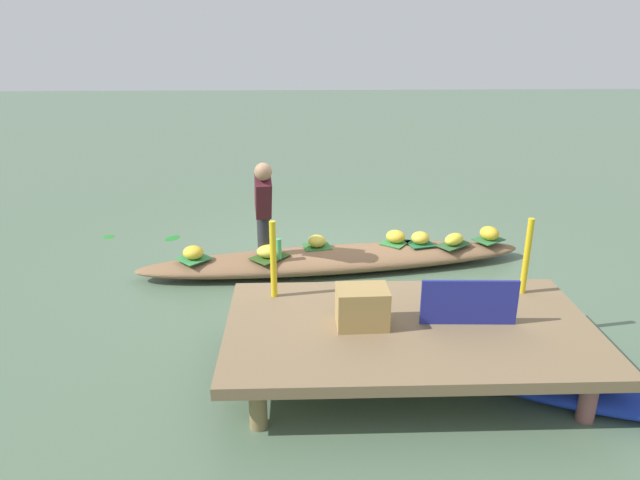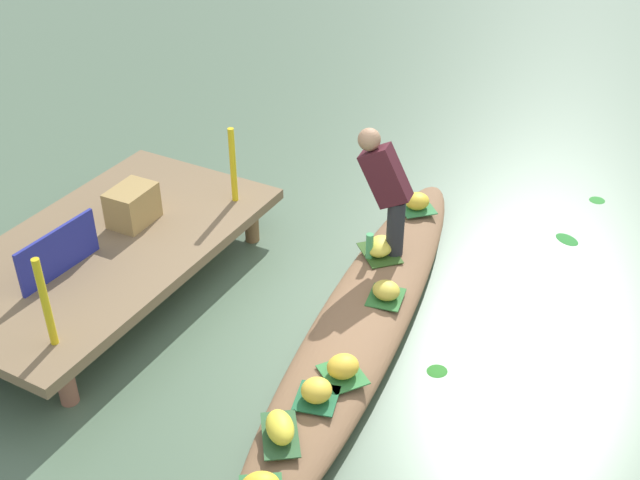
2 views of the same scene
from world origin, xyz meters
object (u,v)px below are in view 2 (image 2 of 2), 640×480
object	(u,v)px
banana_bunch_2	(417,201)
banana_bunch_4	(343,366)
banana_bunch_1	(380,246)
banana_bunch_5	(386,290)
vendor_boat	(363,320)
vendor_person	(386,186)
market_banner	(58,252)
banana_bunch_0	(280,427)
produce_crate	(133,205)
banana_bunch_6	(317,390)
water_bottle	(370,246)

from	to	relation	value
banana_bunch_2	banana_bunch_4	distance (m)	2.55
banana_bunch_1	banana_bunch_5	size ratio (longest dim) A/B	1.29
banana_bunch_5	banana_bunch_1	bearing A→B (deg)	29.47
banana_bunch_1	banana_bunch_5	bearing A→B (deg)	-150.53
vendor_boat	banana_bunch_2	world-z (taller)	banana_bunch_2
vendor_boat	vendor_person	size ratio (longest dim) A/B	4.05
vendor_person	market_banner	size ratio (longest dim) A/B	1.45
banana_bunch_4	banana_bunch_5	size ratio (longest dim) A/B	1.04
banana_bunch_4	banana_bunch_0	bearing A→B (deg)	172.06
market_banner	banana_bunch_5	bearing A→B (deg)	-60.59
banana_bunch_0	vendor_person	distance (m)	2.48
banana_bunch_5	produce_crate	world-z (taller)	produce_crate
banana_bunch_0	banana_bunch_1	xyz separation A→B (m)	(2.33, 0.34, 0.00)
banana_bunch_0	banana_bunch_2	world-z (taller)	banana_bunch_2
banana_bunch_6	water_bottle	distance (m)	1.85
banana_bunch_5	produce_crate	xyz separation A→B (m)	(-0.32, 2.41, 0.31)
banana_bunch_0	banana_bunch_6	distance (m)	0.43
banana_bunch_6	water_bottle	xyz separation A→B (m)	(1.79, 0.44, 0.05)
vendor_boat	banana_bunch_4	xyz separation A→B (m)	(-0.79, -0.22, 0.21)
vendor_boat	banana_bunch_0	xyz separation A→B (m)	(-1.53, -0.11, 0.21)
vendor_boat	banana_bunch_1	distance (m)	0.86
vendor_boat	vendor_person	xyz separation A→B (m)	(0.86, 0.22, 0.82)
vendor_person	produce_crate	world-z (taller)	vendor_person
vendor_boat	market_banner	distance (m)	2.59
banana_bunch_4	banana_bunch_5	world-z (taller)	banana_bunch_4
banana_bunch_5	banana_bunch_6	bearing A→B (deg)	-177.30
banana_bunch_1	vendor_person	world-z (taller)	vendor_person
banana_bunch_2	banana_bunch_6	xyz separation A→B (m)	(-2.82, -0.41, 0.00)
banana_bunch_5	banana_bunch_0	bearing A→B (deg)	-179.59
water_bottle	vendor_boat	bearing A→B (deg)	-157.84
banana_bunch_6	banana_bunch_5	bearing A→B (deg)	2.70
vendor_person	water_bottle	distance (m)	0.59
banana_bunch_2	vendor_person	world-z (taller)	vendor_person
banana_bunch_4	produce_crate	distance (m)	2.64
vendor_person	vendor_boat	bearing A→B (deg)	-165.36
banana_bunch_0	market_banner	xyz separation A→B (m)	(0.51, 2.43, 0.34)
banana_bunch_1	banana_bunch_0	bearing A→B (deg)	-171.68
banana_bunch_1	banana_bunch_6	xyz separation A→B (m)	(-1.91, -0.39, 0.00)
market_banner	banana_bunch_6	bearing A→B (deg)	-89.67
banana_bunch_0	water_bottle	size ratio (longest dim) A/B	1.21
vendor_boat	banana_bunch_6	distance (m)	1.14
vendor_person	banana_bunch_4	bearing A→B (deg)	-165.06
banana_bunch_6	market_banner	size ratio (longest dim) A/B	0.28
water_bottle	produce_crate	size ratio (longest dim) A/B	0.58
banana_bunch_2	banana_bunch_1	bearing A→B (deg)	-178.80
vendor_boat	vendor_person	bearing A→B (deg)	7.11
banana_bunch_1	banana_bunch_4	xyz separation A→B (m)	(-1.60, -0.44, 0.01)
banana_bunch_0	water_bottle	distance (m)	2.25
vendor_boat	banana_bunch_2	xyz separation A→B (m)	(1.71, 0.25, 0.21)
banana_bunch_6	vendor_person	world-z (taller)	vendor_person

